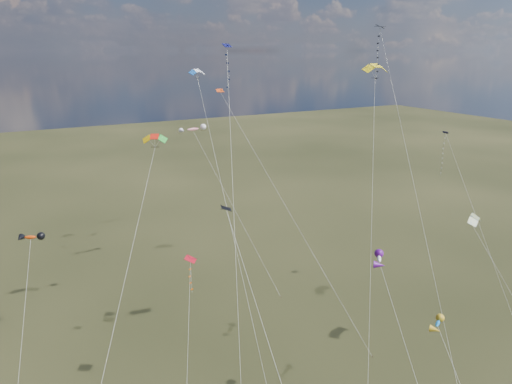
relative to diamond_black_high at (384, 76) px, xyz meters
name	(u,v)px	position (x,y,z in m)	size (l,w,h in m)	color
diamond_black_high	(384,76)	(0.00, 0.00, 0.00)	(5.03, 21.29, 36.39)	black
diamond_navy_tall	(228,93)	(-14.72, 6.38, -1.66)	(7.84, 18.82, 34.53)	#10114B
diamond_black_mid	(259,311)	(-20.43, -10.94, -15.75)	(1.99, 15.79, 22.38)	black
diamond_red_low	(191,282)	(-20.98, 2.44, -19.61)	(5.06, 9.44, 14.24)	#AC0D1C
diamond_navy_right	(446,161)	(18.91, 6.39, -12.39)	(1.12, 15.70, 23.05)	#0B0B4B
diamond_orange_center	(265,169)	(-8.02, 10.72, -11.40)	(9.94, 21.32, 29.22)	#CD4114
parafoil_yellow	(376,67)	(0.81, 2.15, 0.83)	(12.30, 15.30, 32.97)	yellow
parafoil_blue_white	(198,73)	(-14.22, 16.22, -0.09)	(2.36, 21.42, 32.05)	#1B5BB1
parafoil_striped	(475,217)	(9.60, -6.00, -15.24)	(4.41, 12.78, 16.82)	yellow
parafoil_tricolor	(154,140)	(-23.82, 2.26, -4.94)	(14.54, 17.79, 27.15)	#E2B106
novelty_orange_black	(30,238)	(-34.60, 9.71, -14.95)	(5.41, 11.34, 16.93)	#DF400B
novelty_white_purple	(380,260)	(-6.74, -8.63, -15.69)	(3.78, 14.94, 16.16)	white
novelty_redwhite_stripe	(193,130)	(-9.74, 31.02, -9.39)	(7.80, 19.11, 22.59)	red
novelty_blue_yellow	(438,325)	(-6.02, -15.11, -18.90)	(2.06, 9.39, 12.90)	#1268B4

